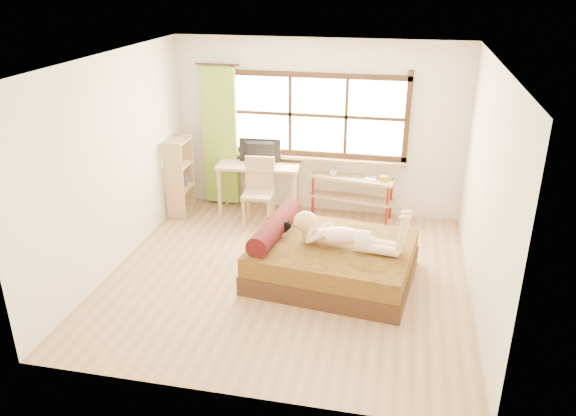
% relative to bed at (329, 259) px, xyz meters
% --- Properties ---
extents(floor, '(4.50, 4.50, 0.00)m').
position_rel_bed_xyz_m(floor, '(-0.52, -0.06, -0.26)').
color(floor, '#9E754C').
rests_on(floor, ground).
extents(ceiling, '(4.50, 4.50, 0.00)m').
position_rel_bed_xyz_m(ceiling, '(-0.52, -0.06, 2.44)').
color(ceiling, white).
rests_on(ceiling, wall_back).
extents(wall_back, '(4.50, 0.00, 4.50)m').
position_rel_bed_xyz_m(wall_back, '(-0.52, 2.19, 1.09)').
color(wall_back, silver).
rests_on(wall_back, floor).
extents(wall_front, '(4.50, 0.00, 4.50)m').
position_rel_bed_xyz_m(wall_front, '(-0.52, -2.31, 1.09)').
color(wall_front, silver).
rests_on(wall_front, floor).
extents(wall_left, '(0.00, 4.50, 4.50)m').
position_rel_bed_xyz_m(wall_left, '(-2.77, -0.06, 1.09)').
color(wall_left, silver).
rests_on(wall_left, floor).
extents(wall_right, '(0.00, 4.50, 4.50)m').
position_rel_bed_xyz_m(wall_right, '(1.73, -0.06, 1.09)').
color(wall_right, silver).
rests_on(wall_right, floor).
extents(window, '(2.80, 0.16, 1.46)m').
position_rel_bed_xyz_m(window, '(-0.52, 2.16, 1.25)').
color(window, '#FFEDBF').
rests_on(window, wall_back).
extents(curtain, '(0.55, 0.10, 2.20)m').
position_rel_bed_xyz_m(curtain, '(-2.07, 2.07, 0.89)').
color(curtain, olive).
rests_on(curtain, wall_back).
extents(bed, '(2.12, 1.79, 0.74)m').
position_rel_bed_xyz_m(bed, '(0.00, 0.00, 0.00)').
color(bed, '#31210E').
rests_on(bed, floor).
extents(woman, '(1.40, 0.56, 0.58)m').
position_rel_bed_xyz_m(woman, '(0.20, -0.06, 0.51)').
color(woman, beige).
rests_on(woman, bed).
extents(kitten, '(0.30, 0.15, 0.23)m').
position_rel_bed_xyz_m(kitten, '(-0.67, 0.09, 0.34)').
color(kitten, black).
rests_on(kitten, bed).
extents(desk, '(1.33, 0.69, 0.80)m').
position_rel_bed_xyz_m(desk, '(-1.39, 1.89, 0.43)').
color(desk, tan).
rests_on(desk, floor).
extents(monitor, '(0.66, 0.14, 0.38)m').
position_rel_bed_xyz_m(monitor, '(-1.39, 1.94, 0.73)').
color(monitor, black).
rests_on(monitor, desk).
extents(chair, '(0.48, 0.48, 1.01)m').
position_rel_bed_xyz_m(chair, '(-1.30, 1.53, 0.30)').
color(chair, tan).
rests_on(chair, floor).
extents(pipe_shelf, '(1.34, 0.54, 0.74)m').
position_rel_bed_xyz_m(pipe_shelf, '(0.08, 2.01, 0.21)').
color(pipe_shelf, tan).
rests_on(pipe_shelf, floor).
extents(cup, '(0.14, 0.14, 0.09)m').
position_rel_bed_xyz_m(cup, '(-0.23, 2.01, 0.43)').
color(cup, gray).
rests_on(cup, pipe_shelf).
extents(book, '(0.22, 0.28, 0.02)m').
position_rel_bed_xyz_m(book, '(0.27, 2.01, 0.40)').
color(book, gray).
rests_on(book, pipe_shelf).
extents(bookshelf, '(0.32, 0.54, 1.22)m').
position_rel_bed_xyz_m(bookshelf, '(-2.60, 1.57, 0.36)').
color(bookshelf, tan).
rests_on(bookshelf, floor).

